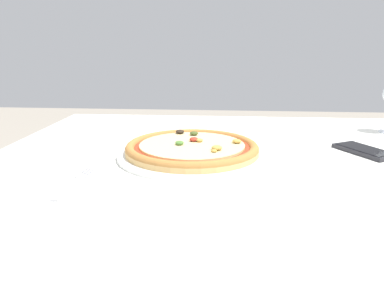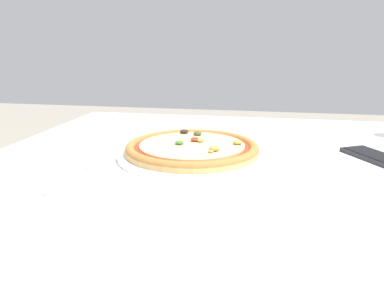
% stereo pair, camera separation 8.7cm
% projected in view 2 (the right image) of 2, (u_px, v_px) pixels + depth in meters
% --- Properties ---
extents(dining_table, '(1.34, 1.04, 0.76)m').
position_uv_depth(dining_table, '(270.00, 197.00, 0.86)').
color(dining_table, '#997047').
rests_on(dining_table, ground_plane).
extents(pizza_plate, '(0.35, 0.35, 0.04)m').
position_uv_depth(pizza_plate, '(192.00, 149.00, 0.87)').
color(pizza_plate, white).
rests_on(pizza_plate, dining_table).
extents(fork, '(0.03, 0.17, 0.00)m').
position_uv_depth(fork, '(72.00, 178.00, 0.73)').
color(fork, silver).
rests_on(fork, dining_table).
extents(cell_phone, '(0.13, 0.16, 0.01)m').
position_uv_depth(cell_phone, '(373.00, 156.00, 0.86)').
color(cell_phone, '#232328').
rests_on(cell_phone, dining_table).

